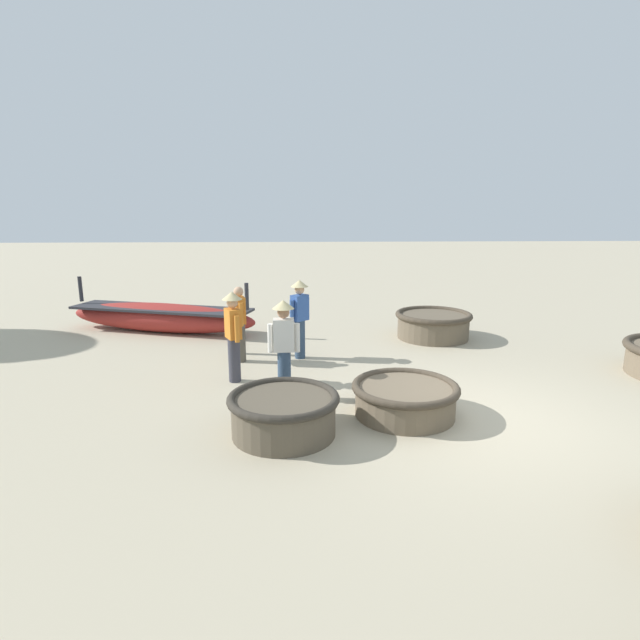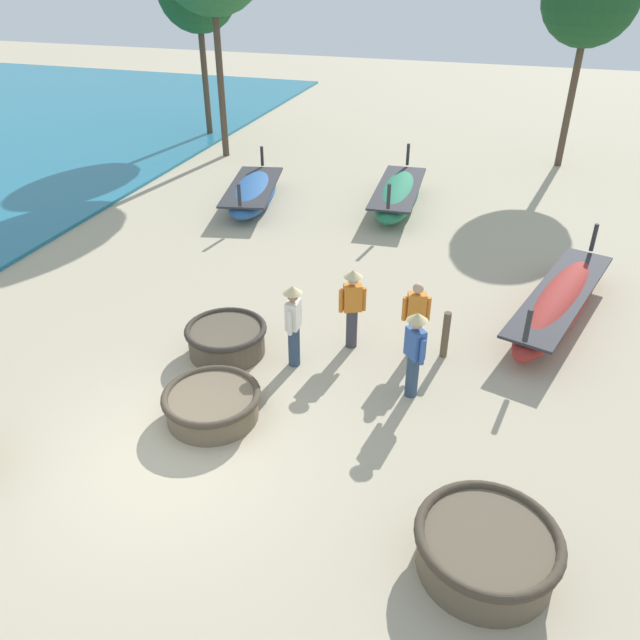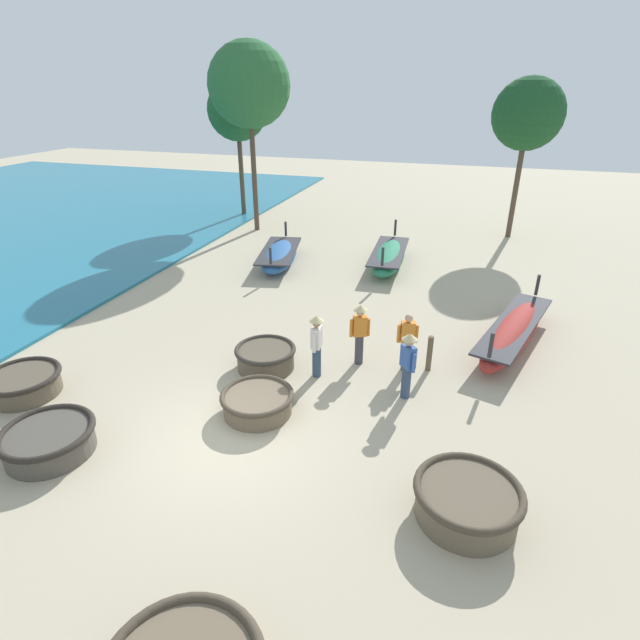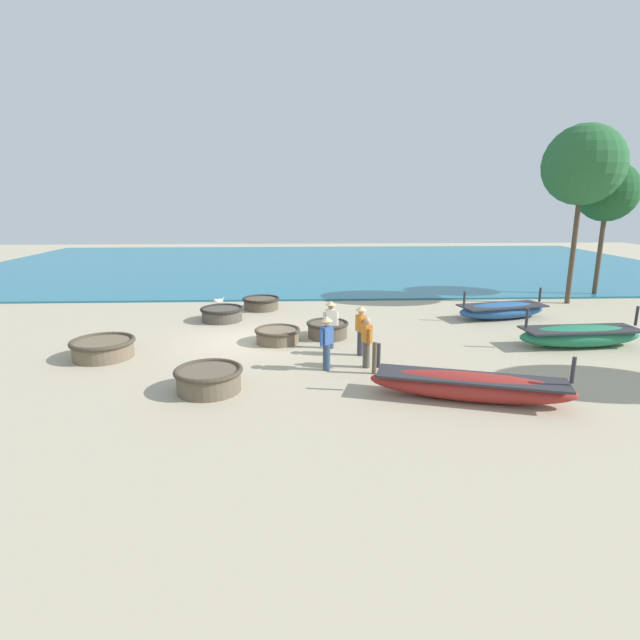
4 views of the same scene
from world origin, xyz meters
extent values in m
plane|color=tan|center=(0.00, 0.00, 0.00)|extent=(80.00, 80.00, 0.00)
cube|color=teal|center=(-21.15, 4.00, 0.05)|extent=(28.00, 52.00, 0.10)
cylinder|color=brown|center=(-0.37, 2.91, 0.27)|extent=(1.46, 1.46, 0.53)
torus|color=#332D26|center=(-0.37, 2.91, 0.53)|extent=(1.57, 1.57, 0.12)
cylinder|color=brown|center=(4.80, -0.59, 0.29)|extent=(1.71, 1.71, 0.57)
torus|color=#42382B|center=(4.80, -0.59, 0.57)|extent=(1.85, 1.85, 0.14)
cylinder|color=#4C473F|center=(-3.18, -1.41, 0.25)|extent=(1.68, 1.68, 0.51)
torus|color=#28231E|center=(-3.18, -1.41, 0.51)|extent=(1.81, 1.81, 0.13)
cylinder|color=brown|center=(-5.36, 0.09, 0.25)|extent=(1.60, 1.60, 0.49)
torus|color=#28231E|center=(-5.36, 0.09, 0.49)|extent=(1.73, 1.73, 0.13)
cylinder|color=brown|center=(1.75, -4.53, 0.27)|extent=(1.89, 1.89, 0.54)
torus|color=#42382B|center=(1.75, -4.53, 0.54)|extent=(2.04, 2.04, 0.15)
cylinder|color=brown|center=(0.21, 1.07, 0.23)|extent=(1.53, 1.53, 0.45)
torus|color=#42382B|center=(0.21, 1.07, 0.45)|extent=(1.65, 1.65, 0.12)
ellipsoid|color=#285693|center=(-3.07, 10.61, 0.35)|extent=(2.14, 4.22, 0.69)
cube|color=#2D2D33|center=(-3.07, 10.61, 0.57)|extent=(2.12, 3.92, 0.06)
cylinder|color=#2D2D33|center=(-3.47, 12.42, 0.95)|extent=(0.10, 0.10, 0.62)
cylinder|color=#2D2D33|center=(-2.67, 8.80, 0.95)|extent=(0.10, 0.10, 0.62)
ellipsoid|color=maroon|center=(5.74, 6.21, 0.37)|extent=(2.40, 5.20, 0.74)
cube|color=#2D2D33|center=(5.74, 6.21, 0.60)|extent=(2.32, 4.81, 0.06)
cylinder|color=#2D2D33|center=(6.42, 8.47, 1.02)|extent=(0.10, 0.10, 0.66)
cylinder|color=#2D2D33|center=(5.07, 3.95, 1.02)|extent=(0.10, 0.10, 0.66)
ellipsoid|color=#237551|center=(1.20, 11.66, 0.38)|extent=(1.44, 4.45, 0.76)
cube|color=#2D2D33|center=(1.20, 11.66, 0.63)|extent=(1.47, 4.10, 0.06)
cylinder|color=#2D2D33|center=(1.08, 13.67, 1.06)|extent=(0.10, 0.10, 0.69)
cylinder|color=#2D2D33|center=(1.32, 9.64, 1.06)|extent=(0.10, 0.10, 0.69)
cylinder|color=#2D425B|center=(1.00, 2.94, 0.41)|extent=(0.22, 0.22, 0.82)
cube|color=silver|center=(1.00, 2.94, 1.09)|extent=(0.23, 0.35, 0.54)
sphere|color=#A37556|center=(1.00, 2.94, 1.47)|extent=(0.20, 0.20, 0.20)
cylinder|color=silver|center=(1.01, 2.72, 1.04)|extent=(0.09, 0.09, 0.48)
cylinder|color=silver|center=(0.99, 3.16, 1.04)|extent=(0.09, 0.09, 0.48)
cone|color=#D1BC84|center=(1.00, 2.94, 1.60)|extent=(0.36, 0.36, 0.14)
cylinder|color=#383842|center=(1.86, 3.87, 0.41)|extent=(0.22, 0.22, 0.82)
cube|color=orange|center=(1.86, 3.87, 1.09)|extent=(0.40, 0.34, 0.54)
sphere|color=tan|center=(1.86, 3.87, 1.47)|extent=(0.20, 0.20, 0.20)
cylinder|color=orange|center=(1.66, 3.78, 1.04)|extent=(0.09, 0.09, 0.48)
cylinder|color=orange|center=(2.06, 3.97, 1.04)|extent=(0.09, 0.09, 0.48)
cone|color=#D1BC84|center=(1.86, 3.87, 1.60)|extent=(0.36, 0.36, 0.14)
cylinder|color=#2D425B|center=(3.27, 2.67, 0.41)|extent=(0.22, 0.22, 0.82)
cube|color=#33569E|center=(3.27, 2.67, 1.09)|extent=(0.39, 0.40, 0.54)
sphere|color=tan|center=(3.27, 2.67, 1.47)|extent=(0.20, 0.20, 0.20)
cylinder|color=#33569E|center=(3.12, 2.83, 1.04)|extent=(0.09, 0.09, 0.48)
cylinder|color=#33569E|center=(3.42, 2.51, 1.04)|extent=(0.09, 0.09, 0.48)
cone|color=#D1BC84|center=(3.27, 2.67, 1.60)|extent=(0.36, 0.36, 0.14)
cylinder|color=#4C473D|center=(3.08, 3.90, 0.41)|extent=(0.22, 0.22, 0.82)
cube|color=orange|center=(3.08, 3.90, 1.09)|extent=(0.39, 0.31, 0.54)
sphere|color=tan|center=(3.08, 3.90, 1.47)|extent=(0.20, 0.20, 0.20)
cylinder|color=orange|center=(3.29, 3.96, 1.04)|extent=(0.09, 0.09, 0.48)
cylinder|color=orange|center=(2.87, 3.84, 1.04)|extent=(0.09, 0.09, 0.48)
ellipsoid|color=beige|center=(-5.41, -1.87, 0.39)|extent=(0.54, 0.45, 0.22)
sphere|color=beige|center=(-5.21, -2.00, 0.46)|extent=(0.18, 0.18, 0.18)
cylinder|color=beige|center=(-5.62, -1.73, 0.45)|extent=(0.19, 0.14, 0.16)
cylinder|color=beige|center=(-5.22, -1.91, 0.14)|extent=(0.06, 0.06, 0.28)
cylinder|color=beige|center=(-5.30, -2.03, 0.14)|extent=(0.06, 0.06, 0.28)
cylinder|color=beige|center=(-5.53, -1.71, 0.14)|extent=(0.06, 0.06, 0.28)
cylinder|color=beige|center=(-5.60, -1.83, 0.14)|extent=(0.06, 0.06, 0.28)
cylinder|color=brown|center=(3.65, 4.06, 0.48)|extent=(0.14, 0.14, 0.96)
cylinder|color=#4C3D2D|center=(-6.07, 15.13, 2.64)|extent=(0.24, 0.24, 5.28)
sphere|color=#286033|center=(-6.07, 15.13, 6.57)|extent=(3.69, 3.69, 3.69)
cylinder|color=#4C3D2D|center=(-7.97, 17.63, 2.17)|extent=(0.24, 0.24, 4.34)
sphere|color=#1E5128|center=(-7.97, 17.63, 5.40)|extent=(3.04, 3.04, 3.04)
camera|label=1|loc=(-6.91, 2.68, 3.12)|focal=28.00mm
camera|label=2|loc=(4.39, -6.17, 6.81)|focal=35.00mm
camera|label=3|loc=(4.32, -7.30, 6.72)|focal=28.00mm
camera|label=4|loc=(17.56, 1.86, 5.06)|focal=28.00mm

